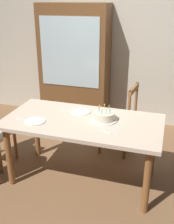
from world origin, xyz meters
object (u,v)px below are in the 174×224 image
(plate_near_celebrant, at_px, (35,121))
(dining_table, at_px, (83,128))
(birthday_cake, at_px, (104,116))
(plate_far_side, at_px, (81,112))
(china_cabinet, at_px, (75,66))
(chair_spindle_back, at_px, (119,120))

(plate_near_celebrant, bearing_deg, dining_table, 22.47)
(birthday_cake, bearing_deg, plate_near_celebrant, -159.87)
(plate_near_celebrant, bearing_deg, plate_far_side, 45.31)
(birthday_cake, distance_m, china_cabinet, 1.74)
(plate_far_side, height_order, chair_spindle_back, chair_spindle_back)
(dining_table, height_order, chair_spindle_back, chair_spindle_back)
(chair_spindle_back, bearing_deg, plate_near_celebrant, -127.87)
(birthday_cake, height_order, plate_near_celebrant, birthday_cake)
(dining_table, xyz_separation_m, china_cabinet, (-0.65, 1.56, 0.29))
(dining_table, xyz_separation_m, chair_spindle_back, (0.26, 0.75, -0.20))
(dining_table, bearing_deg, birthday_cake, 15.04)
(dining_table, relative_size, birthday_cake, 6.05)
(birthday_cake, xyz_separation_m, china_cabinet, (-0.87, 1.50, 0.15))
(birthday_cake, relative_size, plate_far_side, 1.27)
(china_cabinet, bearing_deg, plate_far_side, -67.64)
(dining_table, bearing_deg, chair_spindle_back, 70.55)
(plate_far_side, bearing_deg, china_cabinet, 112.36)
(plate_near_celebrant, bearing_deg, birthday_cake, 20.13)
(plate_near_celebrant, relative_size, plate_far_side, 1.00)
(chair_spindle_back, bearing_deg, dining_table, -109.45)
(dining_table, bearing_deg, plate_near_celebrant, -157.53)
(plate_far_side, distance_m, chair_spindle_back, 0.72)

